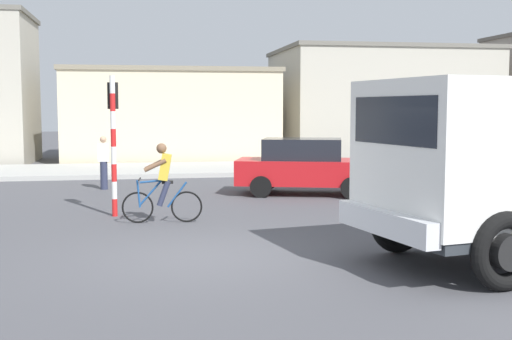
# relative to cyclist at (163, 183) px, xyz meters

# --- Properties ---
(ground_plane) EXTENTS (120.00, 120.00, 0.00)m
(ground_plane) POSITION_rel_cyclist_xyz_m (0.58, -3.42, -0.86)
(ground_plane) COLOR #4C4C51
(sidewalk_far) EXTENTS (80.00, 5.00, 0.16)m
(sidewalk_far) POSITION_rel_cyclist_xyz_m (0.58, 11.42, -0.78)
(sidewalk_far) COLOR #ADADA8
(sidewalk_far) RESTS_ON ground
(cyclist) EXTENTS (1.73, 0.50, 1.72)m
(cyclist) POSITION_rel_cyclist_xyz_m (0.00, 0.00, 0.00)
(cyclist) COLOR black
(cyclist) RESTS_ON ground
(traffic_light_pole) EXTENTS (0.24, 0.43, 3.20)m
(traffic_light_pole) POSITION_rel_cyclist_xyz_m (-1.06, 1.12, 1.20)
(traffic_light_pole) COLOR red
(traffic_light_pole) RESTS_ON ground
(car_red_near) EXTENTS (4.32, 2.79, 1.60)m
(car_red_near) POSITION_rel_cyclist_xyz_m (4.21, 4.00, -0.05)
(car_red_near) COLOR red
(car_red_near) RESTS_ON ground
(pedestrian_near_kerb) EXTENTS (0.34, 0.22, 1.62)m
(pedestrian_near_kerb) POSITION_rel_cyclist_xyz_m (-1.56, 6.17, -0.02)
(pedestrian_near_kerb) COLOR #2D334C
(pedestrian_near_kerb) RESTS_ON ground
(building_mid_block) EXTENTS (9.78, 8.10, 4.26)m
(building_mid_block) POSITION_rel_cyclist_xyz_m (0.97, 18.21, 1.27)
(building_mid_block) COLOR beige
(building_mid_block) RESTS_ON ground
(building_corner_right) EXTENTS (10.75, 7.95, 5.57)m
(building_corner_right) POSITION_rel_cyclist_xyz_m (12.19, 19.64, 1.92)
(building_corner_right) COLOR #B2AD9E
(building_corner_right) RESTS_ON ground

